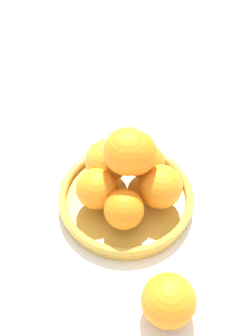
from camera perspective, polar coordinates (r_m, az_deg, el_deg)
ground_plane at (r=0.85m, az=0.00°, el=-4.33°), size 4.00×4.00×0.00m
fruit_bowl at (r=0.84m, az=0.00°, el=-3.70°), size 0.24×0.24×0.03m
orange_pile at (r=0.79m, az=0.14°, el=-0.36°), size 0.18×0.18×0.14m
stray_orange at (r=0.72m, az=5.23°, el=-15.80°), size 0.08×0.08×0.08m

